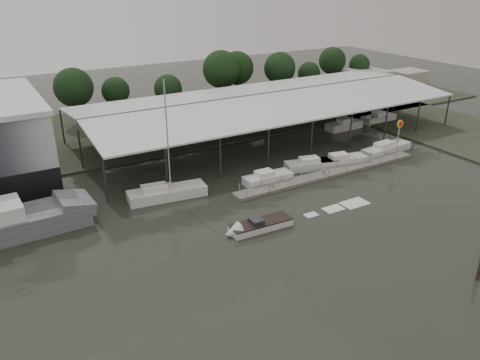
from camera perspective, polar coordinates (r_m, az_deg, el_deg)
ground at (r=46.03m, az=4.71°, el=-7.31°), size 200.00×200.00×0.00m
land_strip_far at (r=81.01m, az=-12.60°, el=6.21°), size 140.00×30.00×0.30m
land_strip_east at (r=83.46m, az=26.75°, el=4.72°), size 20.00×60.00×0.30m
covered_boat_shed at (r=74.29m, az=3.28°, el=10.00°), size 58.24×24.00×6.96m
floating_dock at (r=61.39m, az=10.89°, el=0.79°), size 28.00×2.00×1.40m
shell_fuel_sign at (r=68.33m, az=18.82°, el=5.63°), size 1.10×0.18×5.55m
distant_commercial_buildings at (r=114.51m, az=16.54°, el=11.75°), size 22.00×8.00×4.00m
white_sailboat at (r=54.54m, az=-9.02°, el=-1.55°), size 9.24×3.71×13.88m
speedboat_underway at (r=47.42m, az=1.90°, el=-5.69°), size 18.31×2.97×2.00m
moored_cruiser_0 at (r=58.00m, az=3.35°, el=0.24°), size 6.32×2.34×1.70m
moored_cruiser_1 at (r=62.92m, az=8.71°, el=1.92°), size 7.55×3.96×1.70m
moored_cruiser_2 at (r=64.94m, az=12.20°, el=2.35°), size 7.31×3.43×1.70m
moored_cruiser_3 at (r=71.11m, az=17.35°, el=3.67°), size 8.77×2.97×1.70m
horizon_tree_line at (r=94.17m, az=-0.75°, el=12.98°), size 69.88×9.82×10.75m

